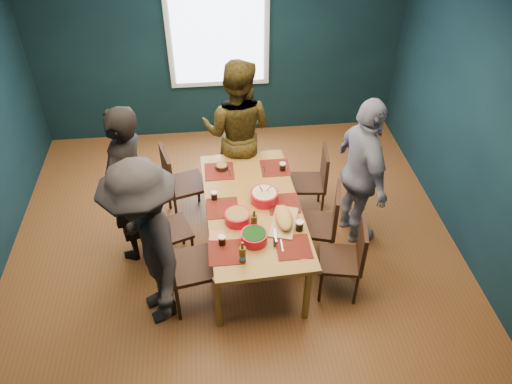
% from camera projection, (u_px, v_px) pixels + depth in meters
% --- Properties ---
extents(room, '(5.01, 5.01, 2.71)m').
position_uv_depth(room, '(229.00, 135.00, 4.92)').
color(room, brown).
rests_on(room, ground).
extents(dining_table, '(1.04, 1.94, 0.72)m').
position_uv_depth(dining_table, '(253.00, 211.00, 5.12)').
color(dining_table, '#A77A32').
rests_on(dining_table, floor).
extents(chair_left_far, '(0.53, 0.53, 0.95)m').
position_uv_depth(chair_left_far, '(177.00, 179.00, 5.69)').
color(chair_left_far, black).
rests_on(chair_left_far, floor).
extents(chair_left_mid, '(0.51, 0.51, 0.89)m').
position_uv_depth(chair_left_mid, '(161.00, 227.00, 5.14)').
color(chair_left_mid, black).
rests_on(chair_left_mid, floor).
extents(chair_left_near, '(0.54, 0.54, 1.04)m').
position_uv_depth(chair_left_near, '(182.00, 260.00, 4.67)').
color(chair_left_near, black).
rests_on(chair_left_near, floor).
extents(chair_right_far, '(0.43, 0.43, 0.87)m').
position_uv_depth(chair_right_far, '(315.00, 177.00, 5.79)').
color(chair_right_far, black).
rests_on(chair_right_far, floor).
extents(chair_right_mid, '(0.53, 0.53, 0.94)m').
position_uv_depth(chair_right_mid, '(325.00, 219.00, 5.18)').
color(chair_right_mid, black).
rests_on(chair_right_mid, floor).
extents(chair_right_near, '(0.48, 0.48, 0.90)m').
position_uv_depth(chair_right_near, '(350.00, 254.00, 4.84)').
color(chair_right_near, black).
rests_on(chair_right_near, floor).
extents(person_far_left, '(0.65, 0.77, 1.80)m').
position_uv_depth(person_far_left, '(128.00, 186.00, 5.05)').
color(person_far_left, black).
rests_on(person_far_left, floor).
extents(person_back, '(1.04, 0.92, 1.79)m').
position_uv_depth(person_back, '(237.00, 132.00, 5.83)').
color(person_back, black).
rests_on(person_back, floor).
extents(person_right, '(0.56, 1.07, 1.74)m').
position_uv_depth(person_right, '(362.00, 174.00, 5.26)').
color(person_right, silver).
rests_on(person_right, floor).
extents(person_near_left, '(1.02, 1.31, 1.79)m').
position_uv_depth(person_near_left, '(147.00, 246.00, 4.40)').
color(person_near_left, black).
rests_on(person_near_left, floor).
extents(bowl_salad, '(0.26, 0.26, 0.11)m').
position_uv_depth(bowl_salad, '(237.00, 217.00, 4.87)').
color(bowl_salad, red).
rests_on(bowl_salad, dining_table).
extents(bowl_dumpling, '(0.28, 0.28, 0.26)m').
position_uv_depth(bowl_dumpling, '(264.00, 196.00, 5.10)').
color(bowl_dumpling, red).
rests_on(bowl_dumpling, dining_table).
extents(bowl_herbs, '(0.25, 0.25, 0.11)m').
position_uv_depth(bowl_herbs, '(254.00, 237.00, 4.65)').
color(bowl_herbs, red).
rests_on(bowl_herbs, dining_table).
extents(cutting_board, '(0.36, 0.59, 0.13)m').
position_uv_depth(cutting_board, '(284.00, 219.00, 4.85)').
color(cutting_board, tan).
rests_on(cutting_board, dining_table).
extents(small_bowl, '(0.14, 0.14, 0.06)m').
position_uv_depth(small_bowl, '(222.00, 167.00, 5.54)').
color(small_bowl, black).
rests_on(small_bowl, dining_table).
extents(beer_bottle_a, '(0.06, 0.06, 0.24)m').
position_uv_depth(beer_bottle_a, '(243.00, 255.00, 4.44)').
color(beer_bottle_a, '#4A2F0D').
rests_on(beer_bottle_a, dining_table).
extents(beer_bottle_b, '(0.06, 0.06, 0.25)m').
position_uv_depth(beer_bottle_b, '(254.00, 222.00, 4.75)').
color(beer_bottle_b, '#4A2F0D').
rests_on(beer_bottle_b, dining_table).
extents(cola_glass_a, '(0.07, 0.07, 0.10)m').
position_uv_depth(cola_glass_a, '(222.00, 240.00, 4.63)').
color(cola_glass_a, black).
rests_on(cola_glass_a, dining_table).
extents(cola_glass_b, '(0.08, 0.08, 0.11)m').
position_uv_depth(cola_glass_b, '(300.00, 225.00, 4.77)').
color(cola_glass_b, black).
rests_on(cola_glass_b, dining_table).
extents(cola_glass_c, '(0.07, 0.07, 0.10)m').
position_uv_depth(cola_glass_c, '(283.00, 166.00, 5.51)').
color(cola_glass_c, black).
rests_on(cola_glass_c, dining_table).
extents(cola_glass_d, '(0.07, 0.07, 0.10)m').
position_uv_depth(cola_glass_d, '(214.00, 195.00, 5.13)').
color(cola_glass_d, black).
rests_on(cola_glass_d, dining_table).
extents(napkin_a, '(0.14, 0.14, 0.00)m').
position_uv_depth(napkin_a, '(284.00, 200.00, 5.15)').
color(napkin_a, '#DC755C').
rests_on(napkin_a, dining_table).
extents(napkin_b, '(0.15, 0.15, 0.00)m').
position_uv_depth(napkin_b, '(216.00, 236.00, 4.75)').
color(napkin_b, '#DC755C').
rests_on(napkin_b, dining_table).
extents(napkin_c, '(0.16, 0.16, 0.00)m').
position_uv_depth(napkin_c, '(304.00, 255.00, 4.55)').
color(napkin_c, '#DC755C').
rests_on(napkin_c, dining_table).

